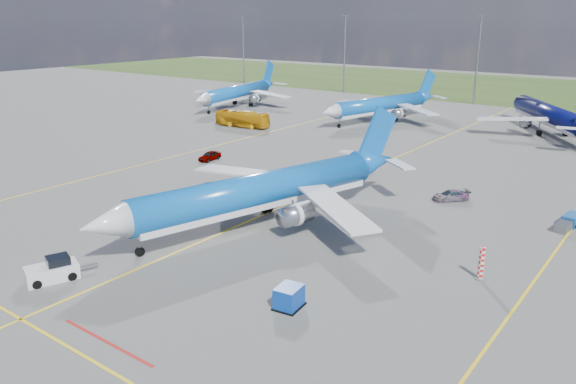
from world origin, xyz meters
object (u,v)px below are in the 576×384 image
Objects in this scene: pushback_tug at (53,271)px; uld_container at (289,297)px; bg_jet_n at (546,133)px; apron_bus at (242,119)px; warning_post at (481,263)px; baggage_tug_w at (569,222)px; main_airliner at (260,224)px; service_car_c at (451,195)px; bg_jet_nw at (238,106)px; service_car_b at (306,174)px; service_car_a at (210,156)px; baggage_tug_c at (363,168)px; bg_jet_nnw at (380,121)px.

uld_container is at bearing 43.69° from pushback_tug.
bg_jet_n is 3.40× the size of apron_bus.
warning_post is 73.61m from bg_jet_n.
bg_jet_n is 56.05m from baggage_tug_w.
warning_post reaches higher than baggage_tug_w.
apron_bus is at bearing 148.20° from main_airliner.
bg_jet_n is 8.95× the size of service_car_c.
bg_jet_nw is at bearing 143.45° from warning_post.
uld_container is (72.87, -76.01, 0.89)m from bg_jet_nw.
bg_jet_n is 52.86m from service_car_c.
apron_bus is at bearing 168.02° from baggage_tug_w.
warning_post is 37.74m from pushback_tug.
bg_jet_nw is (-83.47, 61.87, -1.50)m from warning_post.
uld_container is at bearing -142.08° from service_car_b.
main_airliner is 19.33× the size of uld_container.
warning_post is 35.53m from service_car_b.
bg_jet_nw is 9.10× the size of service_car_a.
service_car_a is (14.59, -24.76, -0.95)m from apron_bus.
baggage_tug_w is (52.92, 1.97, -0.18)m from service_car_a.
service_car_a is (-38.78, 30.82, -0.15)m from uld_container.
service_car_a is (-49.38, 16.69, -0.77)m from warning_post.
pushback_tug reaches higher than service_car_a.
pushback_tug is at bearing 43.98° from bg_jet_n.
bg_jet_n is 0.96× the size of main_airliner.
pushback_tug is at bearing -69.80° from service_car_c.
service_car_b reaches higher than baggage_tug_c.
bg_jet_nw is 99.81m from pushback_tug.
uld_container is at bearing -43.37° from service_car_a.
bg_jet_n is at bearing -14.53° from service_car_b.
main_airliner reaches higher than service_car_c.
main_airliner reaches higher than uld_container.
service_car_c is at bearing -78.09° from service_car_b.
bg_jet_nnw is 69.08m from main_airliner.
warning_post reaches higher than baggage_tug_c.
baggage_tug_w is at bearing 40.18° from service_car_c.
bg_jet_n is 74.90m from main_airliner.
bg_jet_n reaches higher than bg_jet_nnw.
warning_post is at bearing 64.02° from bg_jet_n.
warning_post is at bearing -114.29° from service_car_b.
baggage_tug_c is (4.12, 47.97, -0.27)m from pushback_tug.
main_airliner is 19.56m from service_car_b.
bg_jet_n reaches higher than uld_container.
bg_jet_nnw is 6.91× the size of baggage_tug_c.
apron_bus is 57.76m from service_car_c.
service_car_b is at bearing 111.45° from pushback_tug.
service_car_b is (-6.53, 18.43, 0.61)m from main_airliner.
service_car_a is (34.09, -45.18, 0.73)m from bg_jet_nw.
pushback_tug reaches higher than uld_container.
apron_bus is at bearing 126.46° from uld_container.
baggage_tug_c is (-1.73, 26.37, 0.56)m from main_airliner.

